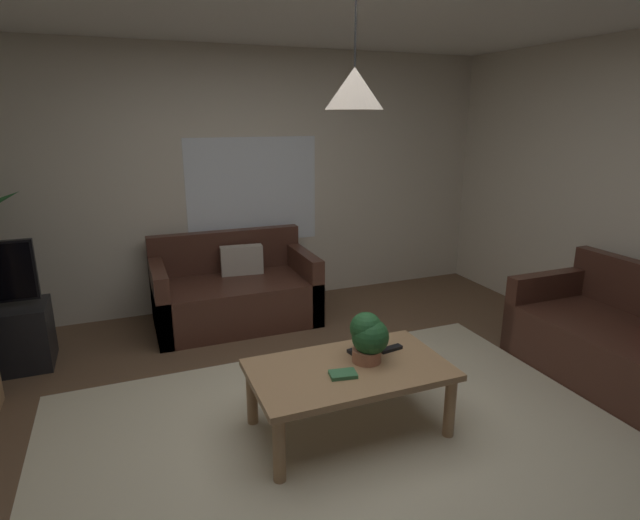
% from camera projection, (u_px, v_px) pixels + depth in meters
% --- Properties ---
extents(floor, '(5.43, 5.01, 0.02)m').
position_uv_depth(floor, '(338.00, 437.00, 3.12)').
color(floor, brown).
rests_on(floor, ground).
extents(rug, '(3.53, 2.76, 0.01)m').
position_uv_depth(rug, '(352.00, 455.00, 2.93)').
color(rug, beige).
rests_on(rug, ground).
extents(wall_back, '(5.55, 0.06, 2.54)m').
position_uv_depth(wall_back, '(237.00, 181.00, 5.03)').
color(wall_back, beige).
rests_on(wall_back, ground).
extents(window_pane, '(1.33, 0.01, 1.06)m').
position_uv_depth(window_pane, '(253.00, 191.00, 5.08)').
color(window_pane, white).
extents(couch_under_window, '(1.48, 0.84, 0.82)m').
position_uv_depth(couch_under_window, '(235.00, 294.00, 4.78)').
color(couch_under_window, '#47281E').
rests_on(couch_under_window, ground).
extents(couch_right_side, '(0.84, 1.50, 0.82)m').
position_uv_depth(couch_right_side, '(624.00, 345.00, 3.71)').
color(couch_right_side, '#47281E').
rests_on(couch_right_side, ground).
extents(coffee_table, '(1.20, 0.70, 0.43)m').
position_uv_depth(coffee_table, '(349.00, 376.00, 3.08)').
color(coffee_table, '#A87F56').
rests_on(coffee_table, ground).
extents(book_on_table_0, '(0.17, 0.13, 0.02)m').
position_uv_depth(book_on_table_0, '(343.00, 374.00, 2.95)').
color(book_on_table_0, '#387247').
rests_on(book_on_table_0, coffee_table).
extents(remote_on_table_0, '(0.08, 0.17, 0.02)m').
position_uv_depth(remote_on_table_0, '(357.00, 355.00, 3.19)').
color(remote_on_table_0, black).
rests_on(remote_on_table_0, coffee_table).
extents(remote_on_table_1, '(0.17, 0.07, 0.02)m').
position_uv_depth(remote_on_table_1, '(391.00, 349.00, 3.28)').
color(remote_on_table_1, black).
rests_on(remote_on_table_1, coffee_table).
extents(potted_plant_on_table, '(0.23, 0.24, 0.31)m').
position_uv_depth(potted_plant_on_table, '(368.00, 336.00, 3.10)').
color(potted_plant_on_table, '#B77051').
rests_on(potted_plant_on_table, coffee_table).
extents(pendant_lamp, '(0.31, 0.31, 0.61)m').
position_uv_depth(pendant_lamp, '(354.00, 88.00, 2.62)').
color(pendant_lamp, black).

